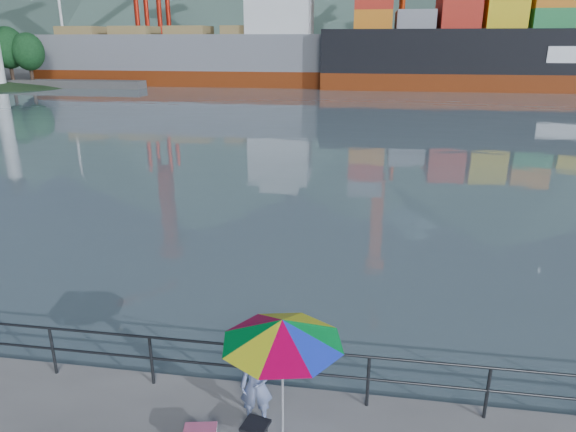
# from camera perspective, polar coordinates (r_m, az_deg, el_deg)

# --- Properties ---
(harbor_water) EXTENTS (500.00, 280.00, 0.00)m
(harbor_water) POSITION_cam_1_polar(r_m,az_deg,el_deg) (136.14, 8.11, 16.14)
(harbor_water) COLOR slate
(harbor_water) RESTS_ON ground
(far_dock) EXTENTS (200.00, 40.00, 0.40)m
(far_dock) POSITION_cam_1_polar(r_m,az_deg,el_deg) (99.43, 13.57, 14.86)
(far_dock) COLOR #514F4C
(far_dock) RESTS_ON ground
(guardrail) EXTENTS (22.00, 0.06, 1.03)m
(guardrail) POSITION_cam_1_polar(r_m,az_deg,el_deg) (9.92, -9.42, -15.97)
(guardrail) COLOR #2D3033
(guardrail) RESTS_ON ground
(container_stacks) EXTENTS (58.00, 8.40, 7.80)m
(container_stacks) POSITION_cam_1_polar(r_m,az_deg,el_deg) (104.77, 27.05, 15.27)
(container_stacks) COLOR orange
(container_stacks) RESTS_ON ground
(fisherman) EXTENTS (0.60, 0.45, 1.51)m
(fisherman) POSITION_cam_1_polar(r_m,az_deg,el_deg) (8.95, -3.52, -18.21)
(fisherman) COLOR navy
(fisherman) RESTS_ON ground
(beach_umbrella) EXTENTS (2.18, 2.18, 2.30)m
(beach_umbrella) POSITION_cam_1_polar(r_m,az_deg,el_deg) (7.73, -0.64, -12.69)
(beach_umbrella) COLOR white
(beach_umbrella) RESTS_ON ground
(folding_stool) EXTENTS (0.48, 0.48, 0.26)m
(folding_stool) POSITION_cam_1_polar(r_m,az_deg,el_deg) (9.07, -3.63, -22.67)
(folding_stool) COLOR black
(folding_stool) RESTS_ON ground
(fishing_rod) EXTENTS (0.11, 1.60, 1.13)m
(fishing_rod) POSITION_cam_1_polar(r_m,az_deg,el_deg) (10.20, -2.12, -18.20)
(fishing_rod) COLOR black
(fishing_rod) RESTS_ON ground
(bulk_carrier) EXTENTS (45.80, 7.93, 14.50)m
(bulk_carrier) POSITION_cam_1_polar(r_m,az_deg,el_deg) (81.58, -10.12, 17.27)
(bulk_carrier) COLOR maroon
(bulk_carrier) RESTS_ON ground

